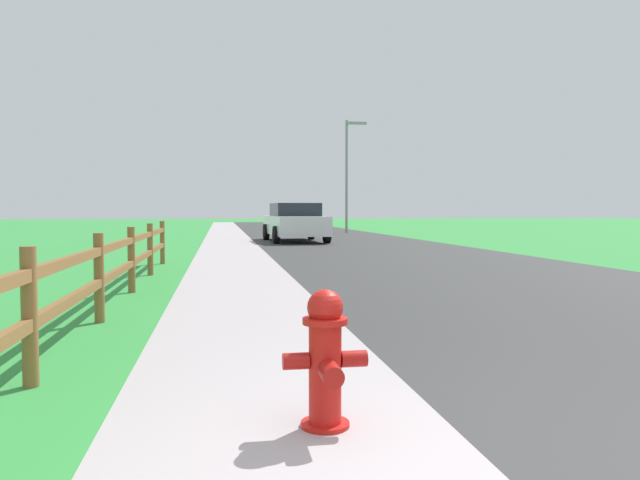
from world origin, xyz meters
The scene contains 8 objects.
ground_plane centered at (0.00, 25.00, 0.00)m, with size 120.00×120.00×0.00m, color green.
road_asphalt centered at (3.50, 27.00, 0.00)m, with size 7.00×66.00×0.01m, color #363636.
curb_concrete centered at (-3.00, 27.00, 0.00)m, with size 6.00×66.00×0.01m, color #ACA2A4.
grass_verge centered at (-4.50, 27.00, 0.01)m, with size 5.00×66.00×0.00m, color green.
fire_hydrant centered at (-0.72, 1.17, 0.41)m, with size 0.49×0.42×0.80m.
rail_fence centered at (-2.63, 5.94, 0.58)m, with size 0.11×12.33×1.00m.
parked_suv_white centered at (1.63, 21.61, 0.78)m, with size 2.32×5.02×1.52m.
street_lamp centered at (5.66, 30.13, 3.68)m, with size 1.17×0.20×6.16m.
Camera 1 is at (-1.31, -2.17, 1.25)m, focal length 33.67 mm.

